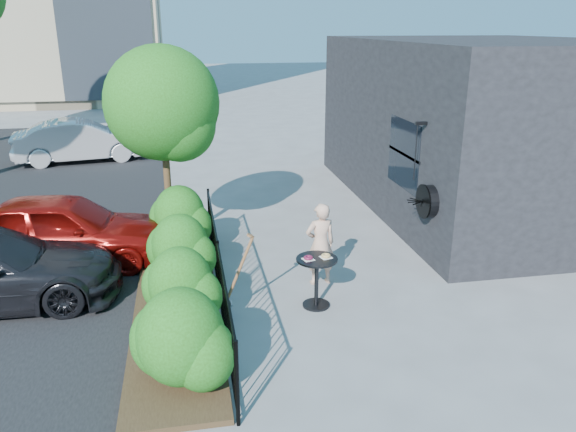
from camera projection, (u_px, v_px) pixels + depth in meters
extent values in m
plane|color=gray|center=(310.00, 296.00, 9.44)|extent=(120.00, 120.00, 0.00)
cube|color=black|center=(487.00, 123.00, 13.93)|extent=(6.00, 9.00, 4.00)
cube|color=black|center=(404.00, 154.00, 11.52)|extent=(0.04, 1.60, 1.40)
cube|color=black|center=(404.00, 154.00, 11.52)|extent=(0.05, 1.70, 0.06)
cylinder|color=black|center=(428.00, 201.00, 10.29)|extent=(0.18, 0.60, 0.60)
cylinder|color=black|center=(423.00, 201.00, 10.27)|extent=(0.03, 0.64, 0.64)
cube|color=black|center=(422.00, 123.00, 10.31)|extent=(0.25, 0.06, 0.06)
cylinder|color=black|center=(416.00, 153.00, 10.48)|extent=(0.02, 0.02, 1.05)
cylinder|color=black|center=(237.00, 384.00, 6.21)|extent=(0.05, 0.05, 1.10)
cylinder|color=black|center=(219.00, 273.00, 9.00)|extent=(0.05, 0.05, 1.10)
cylinder|color=black|center=(209.00, 214.00, 11.79)|extent=(0.05, 0.05, 1.10)
cube|color=black|center=(218.00, 243.00, 8.83)|extent=(0.03, 6.00, 0.03)
cube|color=black|center=(220.00, 298.00, 9.14)|extent=(0.03, 6.00, 0.03)
cylinder|color=black|center=(236.00, 379.00, 6.30)|extent=(0.02, 0.02, 1.04)
cylinder|color=black|center=(235.00, 369.00, 6.49)|extent=(0.02, 0.02, 1.04)
cylinder|color=black|center=(233.00, 359.00, 6.67)|extent=(0.02, 0.02, 1.04)
cylinder|color=black|center=(232.00, 350.00, 6.86)|extent=(0.02, 0.02, 1.04)
cylinder|color=black|center=(230.00, 341.00, 7.05)|extent=(0.02, 0.02, 1.04)
cylinder|color=black|center=(229.00, 333.00, 7.23)|extent=(0.02, 0.02, 1.04)
cylinder|color=black|center=(228.00, 325.00, 7.42)|extent=(0.02, 0.02, 1.04)
cylinder|color=black|center=(226.00, 318.00, 7.60)|extent=(0.02, 0.02, 1.04)
cylinder|color=black|center=(225.00, 311.00, 7.79)|extent=(0.02, 0.02, 1.04)
cylinder|color=black|center=(224.00, 304.00, 7.98)|extent=(0.02, 0.02, 1.04)
cylinder|color=black|center=(223.00, 298.00, 8.16)|extent=(0.02, 0.02, 1.04)
cylinder|color=black|center=(222.00, 292.00, 8.35)|extent=(0.02, 0.02, 1.04)
cylinder|color=black|center=(221.00, 286.00, 8.53)|extent=(0.02, 0.02, 1.04)
cylinder|color=black|center=(220.00, 280.00, 8.72)|extent=(0.02, 0.02, 1.04)
cylinder|color=black|center=(219.00, 275.00, 8.91)|extent=(0.02, 0.02, 1.04)
cylinder|color=black|center=(218.00, 270.00, 9.09)|extent=(0.02, 0.02, 1.04)
cylinder|color=black|center=(218.00, 265.00, 9.28)|extent=(0.02, 0.02, 1.04)
cylinder|color=black|center=(217.00, 260.00, 9.46)|extent=(0.02, 0.02, 1.04)
cylinder|color=black|center=(216.00, 256.00, 9.65)|extent=(0.02, 0.02, 1.04)
cylinder|color=black|center=(215.00, 251.00, 9.84)|extent=(0.02, 0.02, 1.04)
cylinder|color=black|center=(215.00, 247.00, 10.02)|extent=(0.02, 0.02, 1.04)
cylinder|color=black|center=(214.00, 243.00, 10.21)|extent=(0.02, 0.02, 1.04)
cylinder|color=black|center=(213.00, 239.00, 10.39)|extent=(0.02, 0.02, 1.04)
cylinder|color=black|center=(213.00, 235.00, 10.58)|extent=(0.02, 0.02, 1.04)
cylinder|color=black|center=(212.00, 232.00, 10.77)|extent=(0.02, 0.02, 1.04)
cylinder|color=black|center=(212.00, 228.00, 10.95)|extent=(0.02, 0.02, 1.04)
cylinder|color=black|center=(211.00, 225.00, 11.14)|extent=(0.02, 0.02, 1.04)
cylinder|color=black|center=(210.00, 222.00, 11.32)|extent=(0.02, 0.02, 1.04)
cylinder|color=black|center=(210.00, 218.00, 11.51)|extent=(0.02, 0.02, 1.04)
cylinder|color=black|center=(209.00, 215.00, 11.70)|extent=(0.02, 0.02, 1.04)
cube|color=#382616|center=(177.00, 305.00, 9.04)|extent=(1.30, 6.00, 0.08)
ellipsoid|color=#215212|center=(181.00, 340.00, 6.80)|extent=(1.10, 1.10, 1.24)
ellipsoid|color=#215212|center=(180.00, 283.00, 8.29)|extent=(1.10, 1.10, 1.24)
ellipsoid|color=#215212|center=(180.00, 246.00, 9.68)|extent=(1.10, 1.10, 1.24)
ellipsoid|color=#215212|center=(180.00, 220.00, 10.99)|extent=(1.10, 1.10, 1.24)
cylinder|color=#3F2B19|center=(168.00, 189.00, 11.26)|extent=(0.14, 0.14, 2.40)
sphere|color=#215212|center=(162.00, 106.00, 10.73)|extent=(2.20, 2.20, 2.20)
sphere|color=#215212|center=(179.00, 125.00, 10.70)|extent=(1.43, 1.43, 1.43)
cylinder|color=black|center=(317.00, 259.00, 8.83)|extent=(0.66, 0.66, 0.03)
cylinder|color=black|center=(316.00, 283.00, 8.97)|extent=(0.07, 0.07, 0.80)
cylinder|color=black|center=(316.00, 305.00, 9.09)|extent=(0.44, 0.44, 0.03)
cube|color=white|center=(308.00, 259.00, 8.78)|extent=(0.21, 0.21, 0.01)
cube|color=white|center=(326.00, 257.00, 8.86)|extent=(0.21, 0.21, 0.01)
torus|color=#4D0C19|center=(308.00, 258.00, 8.77)|extent=(0.15, 0.15, 0.05)
torus|color=tan|center=(326.00, 256.00, 8.85)|extent=(0.15, 0.15, 0.05)
imported|color=#D3A289|center=(320.00, 244.00, 9.68)|extent=(0.57, 0.41, 1.47)
cylinder|color=brown|center=(239.00, 272.00, 8.59)|extent=(0.52, 0.05, 1.16)
cube|color=gray|center=(228.00, 310.00, 8.76)|extent=(0.12, 0.18, 0.25)
cylinder|color=brown|center=(250.00, 236.00, 8.44)|extent=(0.10, 0.10, 0.07)
imported|color=maroon|center=(63.00, 229.00, 10.54)|extent=(4.11, 1.99, 1.35)
imported|color=silver|center=(81.00, 141.00, 18.50)|extent=(4.40, 2.15, 1.39)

